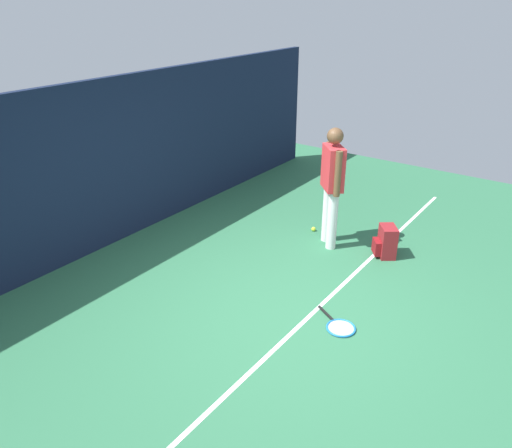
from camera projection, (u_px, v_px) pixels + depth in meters
ground_plane at (284, 312)px, 5.70m from camera, size 12.00×12.00×0.00m
back_fence at (101, 167)px, 6.80m from camera, size 10.00×0.10×2.30m
court_line at (305, 320)px, 5.56m from camera, size 9.00×0.05×0.00m
tennis_player at (332, 181)px, 6.83m from camera, size 0.44×0.44×1.70m
tennis_racket at (339, 327)px, 5.44m from camera, size 0.45×0.62×0.03m
backpack at (386, 242)px, 6.83m from camera, size 0.38×0.38×0.44m
tennis_ball_near_player at (313, 229)px, 7.61m from camera, size 0.07×0.07×0.07m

